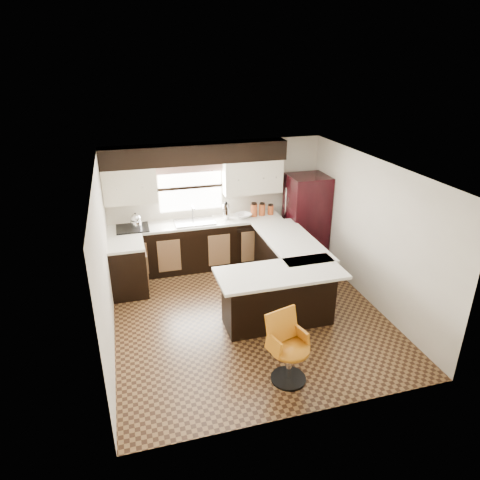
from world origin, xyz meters
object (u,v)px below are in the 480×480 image
object	(u,v)px
peninsula_long	(287,266)
bar_chair	(290,350)
peninsula_return	(278,298)
refrigerator	(306,218)

from	to	relation	value
peninsula_long	bar_chair	size ratio (longest dim) A/B	2.08
peninsula_return	refrigerator	world-z (taller)	refrigerator
peninsula_long	refrigerator	xyz separation A→B (m)	(0.81, 1.06, 0.42)
peninsula_long	bar_chair	xyz separation A→B (m)	(-0.84, -2.22, 0.02)
peninsula_return	peninsula_long	bearing A→B (deg)	61.70
peninsula_return	bar_chair	distance (m)	1.29
refrigerator	bar_chair	bearing A→B (deg)	-116.56
bar_chair	peninsula_long	bearing A→B (deg)	53.22
peninsula_return	refrigerator	size ratio (longest dim) A/B	0.95
peninsula_long	bar_chair	bearing A→B (deg)	-110.62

